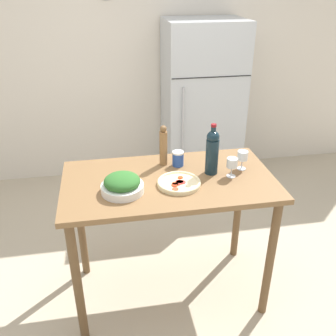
% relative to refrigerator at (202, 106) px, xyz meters
% --- Properties ---
extents(ground_plane, '(14.00, 14.00, 0.00)m').
position_rel_refrigerator_xyz_m(ground_plane, '(-0.65, -1.66, -0.87)').
color(ground_plane, '#BCAD93').
extents(wall_back, '(6.40, 0.09, 2.60)m').
position_rel_refrigerator_xyz_m(wall_back, '(-0.66, 0.36, 0.44)').
color(wall_back, silver).
rests_on(wall_back, ground_plane).
extents(refrigerator, '(0.79, 0.65, 1.73)m').
position_rel_refrigerator_xyz_m(refrigerator, '(0.00, 0.00, 0.00)').
color(refrigerator, '#B7BCC1').
rests_on(refrigerator, ground_plane).
extents(prep_counter, '(1.35, 0.74, 0.96)m').
position_rel_refrigerator_xyz_m(prep_counter, '(-0.65, -1.66, -0.04)').
color(prep_counter, brown).
rests_on(prep_counter, ground_plane).
extents(wine_bottle, '(0.08, 0.08, 0.34)m').
position_rel_refrigerator_xyz_m(wine_bottle, '(-0.37, -1.63, 0.25)').
color(wine_bottle, '#142833').
rests_on(wine_bottle, prep_counter).
extents(wine_glass_near, '(0.07, 0.07, 0.13)m').
position_rel_refrigerator_xyz_m(wine_glass_near, '(-0.25, -1.70, 0.18)').
color(wine_glass_near, silver).
rests_on(wine_glass_near, prep_counter).
extents(wine_glass_far, '(0.07, 0.07, 0.13)m').
position_rel_refrigerator_xyz_m(wine_glass_far, '(-0.15, -1.61, 0.18)').
color(wine_glass_far, silver).
rests_on(wine_glass_far, prep_counter).
extents(pepper_mill, '(0.05, 0.05, 0.28)m').
position_rel_refrigerator_xyz_m(pepper_mill, '(-0.65, -1.45, 0.23)').
color(pepper_mill, olive).
rests_on(pepper_mill, prep_counter).
extents(salad_bowl, '(0.26, 0.26, 0.12)m').
position_rel_refrigerator_xyz_m(salad_bowl, '(-0.95, -1.77, 0.14)').
color(salad_bowl, white).
rests_on(salad_bowl, prep_counter).
extents(homemade_pizza, '(0.27, 0.27, 0.03)m').
position_rel_refrigerator_xyz_m(homemade_pizza, '(-0.61, -1.74, 0.11)').
color(homemade_pizza, beige).
rests_on(homemade_pizza, prep_counter).
extents(salt_canister, '(0.08, 0.08, 0.10)m').
position_rel_refrigerator_xyz_m(salt_canister, '(-0.56, -1.48, 0.14)').
color(salt_canister, '#284CA3').
rests_on(salt_canister, prep_counter).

